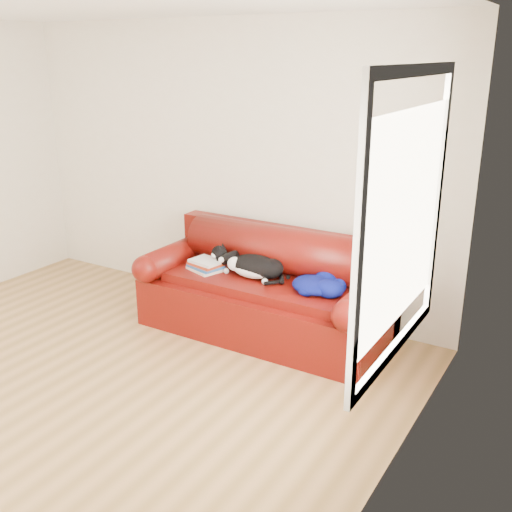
{
  "coord_description": "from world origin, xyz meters",
  "views": [
    {
      "loc": [
        3.09,
        -2.57,
        2.3
      ],
      "look_at": [
        0.73,
        1.35,
        0.74
      ],
      "focal_mm": 42.0,
      "sensor_mm": 36.0,
      "label": 1
    }
  ],
  "objects": [
    {
      "name": "room_shell",
      "position": [
        0.12,
        0.02,
        1.67
      ],
      "size": [
        4.52,
        4.02,
        2.61
      ],
      "color": "beige",
      "rests_on": "ground"
    },
    {
      "name": "blanket",
      "position": [
        1.24,
        1.45,
        0.56
      ],
      "size": [
        0.48,
        0.38,
        0.14
      ],
      "rotation": [
        0.0,
        0.0,
        0.08
      ],
      "color": "#070249",
      "rests_on": "sofa_base"
    },
    {
      "name": "sofa_back",
      "position": [
        0.73,
        1.74,
        0.54
      ],
      "size": [
        2.1,
        1.01,
        0.88
      ],
      "color": "#3E1002",
      "rests_on": "ground"
    },
    {
      "name": "cat",
      "position": [
        0.65,
        1.46,
        0.59
      ],
      "size": [
        0.68,
        0.3,
        0.24
      ],
      "rotation": [
        0.0,
        0.0,
        0.1
      ],
      "color": "black",
      "rests_on": "sofa_base"
    },
    {
      "name": "sofa_base",
      "position": [
        0.73,
        1.49,
        0.24
      ],
      "size": [
        2.1,
        0.9,
        0.5
      ],
      "color": "#3E1002",
      "rests_on": "ground"
    },
    {
      "name": "ground",
      "position": [
        0.0,
        0.0,
        0.0
      ],
      "size": [
        4.5,
        4.5,
        0.0
      ],
      "primitive_type": "plane",
      "color": "olive",
      "rests_on": "ground"
    },
    {
      "name": "book_stack",
      "position": [
        0.2,
        1.39,
        0.55
      ],
      "size": [
        0.34,
        0.3,
        0.1
      ],
      "rotation": [
        0.0,
        0.0,
        -0.25
      ],
      "color": "beige",
      "rests_on": "sofa_base"
    }
  ]
}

